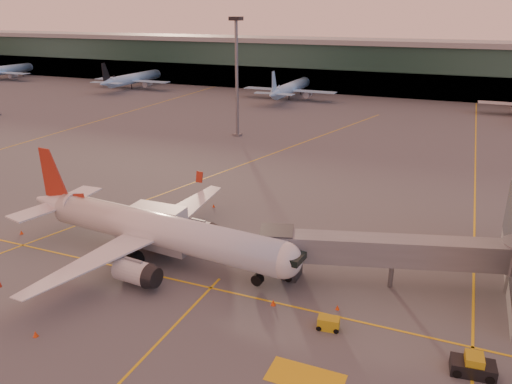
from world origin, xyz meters
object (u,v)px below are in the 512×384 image
at_px(main_airplane, 154,230).
at_px(catering_truck, 159,224).
at_px(gpu_cart, 328,323).
at_px(pushback_tug, 473,366).

height_order(main_airplane, catering_truck, main_airplane).
height_order(main_airplane, gpu_cart, main_airplane).
distance_m(catering_truck, gpu_cart, 24.75).
xyz_separation_m(main_airplane, pushback_tug, (33.77, -6.77, -2.91)).
bearing_deg(gpu_cart, catering_truck, 152.87).
distance_m(main_airplane, gpu_cart, 22.65).
xyz_separation_m(main_airplane, catering_truck, (-1.34, 3.10, -0.73)).
relative_size(gpu_cart, pushback_tug, 0.60).
bearing_deg(main_airplane, pushback_tug, -6.30).
relative_size(catering_truck, pushback_tug, 1.87).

